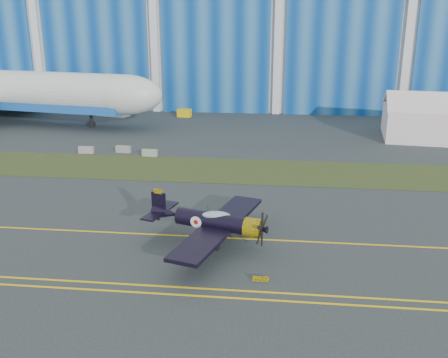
# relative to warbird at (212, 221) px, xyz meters

# --- Properties ---
(ground) EXTENTS (260.00, 260.00, 0.00)m
(ground) POSITION_rel_warbird_xyz_m (-17.77, 6.57, -2.17)
(ground) COLOR #31393B
(ground) RESTS_ON ground
(grass_median) EXTENTS (260.00, 10.00, 0.02)m
(grass_median) POSITION_rel_warbird_xyz_m (-17.77, 20.57, -2.15)
(grass_median) COLOR #475128
(grass_median) RESTS_ON ground
(hangar) EXTENTS (220.00, 45.70, 30.00)m
(hangar) POSITION_rel_warbird_xyz_m (-17.77, 78.35, 12.79)
(hangar) COLOR silver
(hangar) RESTS_ON ground
(taxiway_centreline) EXTENTS (200.00, 0.20, 0.02)m
(taxiway_centreline) POSITION_rel_warbird_xyz_m (-17.77, 1.57, -2.16)
(taxiway_centreline) COLOR yellow
(taxiway_centreline) RESTS_ON ground
(guard_board_right) EXTENTS (1.20, 0.15, 0.35)m
(guard_board_right) POSITION_rel_warbird_xyz_m (4.23, -5.43, -2.00)
(guard_board_right) COLOR yellow
(guard_board_right) RESTS_ON ground
(warbird) EXTENTS (14.78, 16.39, 4.09)m
(warbird) POSITION_rel_warbird_xyz_m (0.00, 0.00, 0.00)
(warbird) COLOR black
(warbird) RESTS_ON ground
(tent) EXTENTS (15.91, 12.38, 6.90)m
(tent) POSITION_rel_warbird_xyz_m (27.91, 39.77, 1.28)
(tent) COLOR white
(tent) RESTS_ON ground
(shipping_container) EXTENTS (6.06, 3.89, 2.44)m
(shipping_container) POSITION_rel_warbird_xyz_m (-24.49, 50.63, -0.95)
(shipping_container) COLOR white
(shipping_container) RESTS_ON ground
(tug) EXTENTS (2.49, 1.75, 1.35)m
(tug) POSITION_rel_warbird_xyz_m (-11.76, 51.23, -1.50)
(tug) COLOR yellow
(tug) RESTS_ON ground
(barrier_a) EXTENTS (2.00, 0.61, 0.90)m
(barrier_a) POSITION_rel_warbird_xyz_m (-20.37, 26.08, -1.72)
(barrier_a) COLOR #9F8999
(barrier_a) RESTS_ON ground
(barrier_b) EXTENTS (2.05, 0.82, 0.90)m
(barrier_b) POSITION_rel_warbird_xyz_m (-15.55, 26.96, -1.72)
(barrier_b) COLOR gray
(barrier_b) RESTS_ON ground
(barrier_c) EXTENTS (2.04, 0.74, 0.90)m
(barrier_c) POSITION_rel_warbird_xyz_m (-11.59, 25.58, -1.72)
(barrier_c) COLOR gray
(barrier_c) RESTS_ON ground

